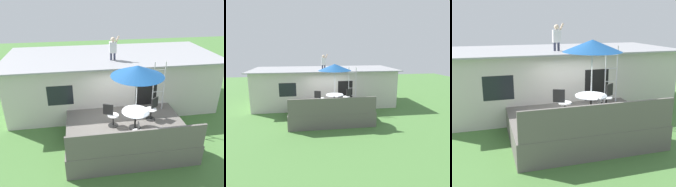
% 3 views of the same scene
% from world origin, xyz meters
% --- Properties ---
extents(ground_plane, '(40.00, 40.00, 0.00)m').
position_xyz_m(ground_plane, '(0.00, 0.00, 0.00)').
color(ground_plane, '#477538').
extents(house, '(10.50, 4.50, 2.71)m').
position_xyz_m(house, '(-0.00, 3.60, 1.36)').
color(house, beige).
rests_on(house, ground).
extents(deck, '(4.73, 3.47, 0.80)m').
position_xyz_m(deck, '(0.00, 0.00, 0.40)').
color(deck, '#605B56').
rests_on(deck, ground).
extents(deck_railing, '(4.63, 0.08, 0.90)m').
position_xyz_m(deck_railing, '(0.00, -1.68, 1.25)').
color(deck_railing, '#605B56').
rests_on(deck_railing, deck).
extents(patio_table, '(1.04, 1.04, 0.74)m').
position_xyz_m(patio_table, '(0.28, -0.23, 1.39)').
color(patio_table, black).
rests_on(patio_table, deck).
extents(patio_umbrella, '(1.90, 1.90, 2.54)m').
position_xyz_m(patio_umbrella, '(0.28, -0.23, 3.15)').
color(patio_umbrella, silver).
rests_on(patio_umbrella, deck).
extents(step_ladder, '(0.52, 0.04, 2.20)m').
position_xyz_m(step_ladder, '(1.63, 1.11, 1.90)').
color(step_ladder, silver).
rests_on(step_ladder, deck).
extents(person_figure, '(0.47, 0.20, 1.11)m').
position_xyz_m(person_figure, '(-0.11, 2.64, 3.32)').
color(person_figure, '#33384C').
rests_on(person_figure, house).
extents(patio_chair_left, '(0.60, 0.44, 0.92)m').
position_xyz_m(patio_chair_left, '(-0.59, 0.11, 1.26)').
color(patio_chair_left, black).
rests_on(patio_chair_left, deck).
extents(patio_chair_right, '(0.56, 0.46, 0.92)m').
position_xyz_m(patio_chair_right, '(1.15, 0.35, 1.26)').
color(patio_chair_right, black).
rests_on(patio_chair_right, deck).
extents(patio_chair_near, '(0.44, 0.62, 0.92)m').
position_xyz_m(patio_chair_near, '(0.10, -1.26, 1.26)').
color(patio_chair_near, black).
rests_on(patio_chair_near, deck).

